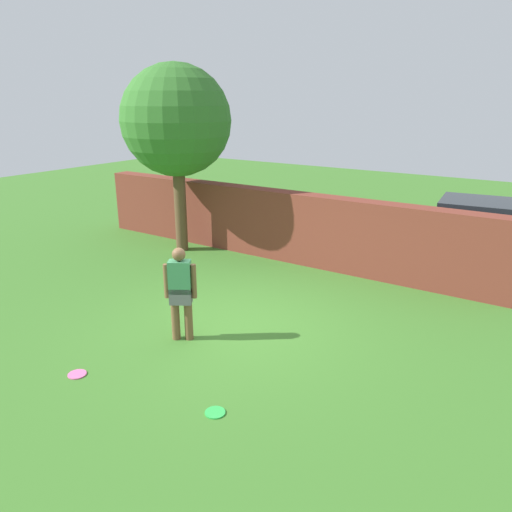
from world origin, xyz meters
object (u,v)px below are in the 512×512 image
(tree, at_px, (176,121))
(frisbee_green, at_px, (215,413))
(frisbee_pink, at_px, (77,374))
(car, at_px, (484,238))
(person, at_px, (181,290))

(tree, relative_size, frisbee_green, 17.59)
(tree, distance_m, frisbee_pink, 7.12)
(car, bearing_deg, tree, -167.47)
(frisbee_green, xyz_separation_m, frisbee_pink, (-2.28, -0.40, 0.00))
(tree, relative_size, person, 2.93)
(person, relative_size, frisbee_pink, 6.00)
(person, relative_size, car, 0.37)
(person, distance_m, frisbee_pink, 2.02)
(frisbee_pink, bearing_deg, tree, 117.44)
(person, xyz_separation_m, frisbee_green, (1.73, -1.32, -0.89))
(frisbee_pink, bearing_deg, person, 72.49)
(car, distance_m, frisbee_pink, 9.01)
(car, distance_m, frisbee_green, 7.83)
(car, xyz_separation_m, frisbee_green, (-1.87, -7.55, -0.85))
(car, xyz_separation_m, frisbee_pink, (-4.14, -7.96, -0.85))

